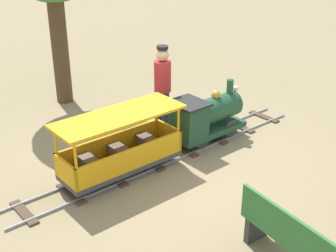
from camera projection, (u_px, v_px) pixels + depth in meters
ground_plane at (160, 159)px, 7.48m from camera, size 60.00×60.00×0.00m
track at (167, 155)px, 7.56m from camera, size 0.66×5.70×0.04m
locomotive at (206, 116)px, 7.87m from camera, size 0.62×1.45×0.98m
passenger_car at (121, 150)px, 6.87m from camera, size 0.72×2.00×0.97m
conductor_person at (163, 83)px, 8.03m from camera, size 0.30×0.30×1.62m
park_bench at (290, 238)px, 5.02m from camera, size 1.34×0.56×0.82m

